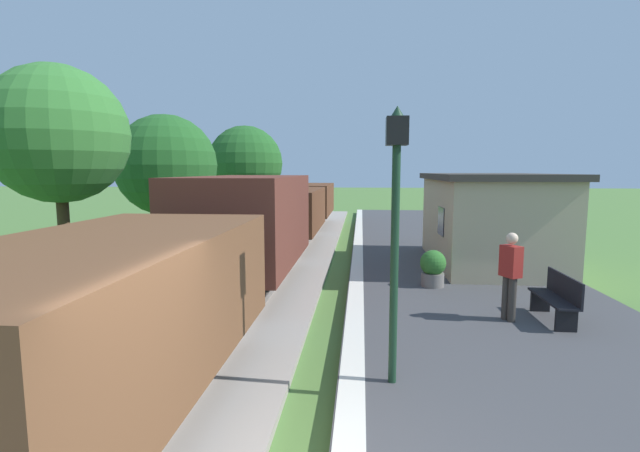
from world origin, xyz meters
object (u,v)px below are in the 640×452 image
Objects in this scene: bench_near_hut at (557,297)px; tree_field_left at (166,165)px; person_waiting at (510,273)px; potted_planter at (433,268)px; tree_trackside_far at (58,135)px; freight_train at (271,221)px; lamp_post_near at (396,196)px; station_hut at (488,219)px; tree_field_distant at (245,163)px.

tree_field_left reaches higher than bench_near_hut.
potted_planter is (-1.06, 2.50, -0.46)m from person_waiting.
potted_planter is at bearing 5.32° from tree_trackside_far.
freight_train is at bearing 42.55° from tree_trackside_far.
person_waiting is 4.04m from lamp_post_near.
bench_near_hut is 3.15m from potted_planter.
tree_field_distant reaches higher than station_hut.
tree_field_left is (-4.40, 2.11, 1.83)m from freight_train.
freight_train is at bearing -70.94° from person_waiting.
station_hut is at bearing 19.03° from tree_trackside_far.
bench_near_hut is 0.88× the size of person_waiting.
tree_field_left is (-0.03, 6.13, -0.66)m from tree_trackside_far.
bench_near_hut is at bearing -91.51° from station_hut.
tree_field_distant is at bearing 120.53° from potted_planter.
tree_field_left reaches higher than freight_train.
person_waiting is (-1.04, -5.51, -0.47)m from station_hut.
tree_field_left is (-10.16, 7.78, 2.13)m from person_waiting.
tree_field_distant is (-8.36, 14.18, 2.80)m from potted_planter.
bench_near_hut is 1.01m from person_waiting.
tree_field_distant reaches higher than person_waiting.
freight_train is 5.22m from tree_field_left.
station_hut is at bearing 67.47° from lamp_post_near.
potted_planter is 5.86m from lamp_post_near.
tree_field_left is at bearing 144.98° from bench_near_hut.
potted_planter is (4.70, -3.17, -0.76)m from freight_train.
tree_trackside_far is (-7.72, 4.47, 1.17)m from lamp_post_near.
station_hut is 5.63m from person_waiting.
lamp_post_near is (-3.31, -2.84, 2.08)m from bench_near_hut.
tree_trackside_far is (-9.07, -0.84, 3.25)m from potted_planter.
tree_field_left is at bearing 154.36° from freight_train.
potted_planter is 10.84m from tree_field_left.
tree_field_distant is (-3.66, 11.01, 2.04)m from freight_train.
station_hut reaches higher than freight_train.
potted_planter is at bearing -124.94° from station_hut.
tree_field_left is 8.93m from tree_field_distant.
potted_planter is 0.18× the size of tree_field_left.
freight_train is 4.62× the size of tree_field_distant.
freight_train is at bearing 139.74° from bench_near_hut.
person_waiting is 0.30× the size of tree_trackside_far.
tree_trackside_far is (-4.37, -4.01, 2.49)m from freight_train.
freight_train is 28.38× the size of potted_planter.
tree_trackside_far is (-10.13, 1.66, 2.79)m from person_waiting.
tree_field_distant is (-10.32, 16.65, 2.80)m from bench_near_hut.
person_waiting reaches higher than bench_near_hut.
person_waiting is (-0.90, -0.03, 0.46)m from bench_near_hut.
lamp_post_near is (3.35, -8.48, 1.32)m from freight_train.
tree_field_left is at bearing 126.20° from lamp_post_near.
tree_field_left is at bearing 149.88° from potted_planter.
tree_trackside_far is 15.05m from tree_field_distant.
tree_field_distant reaches higher than lamp_post_near.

